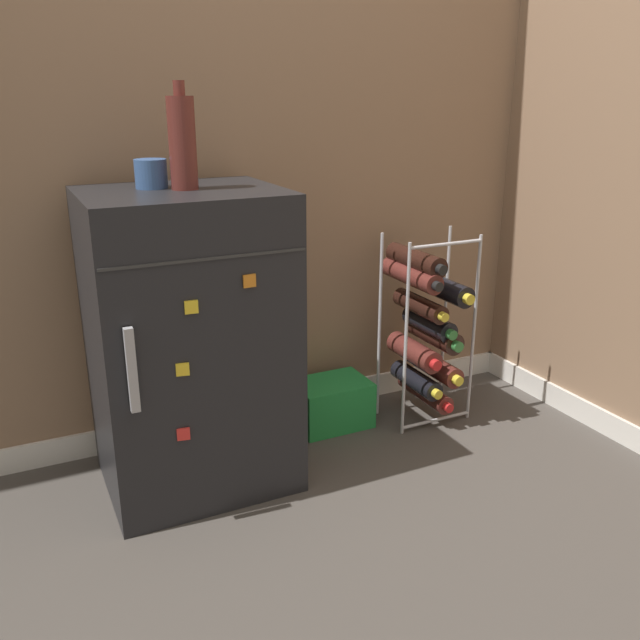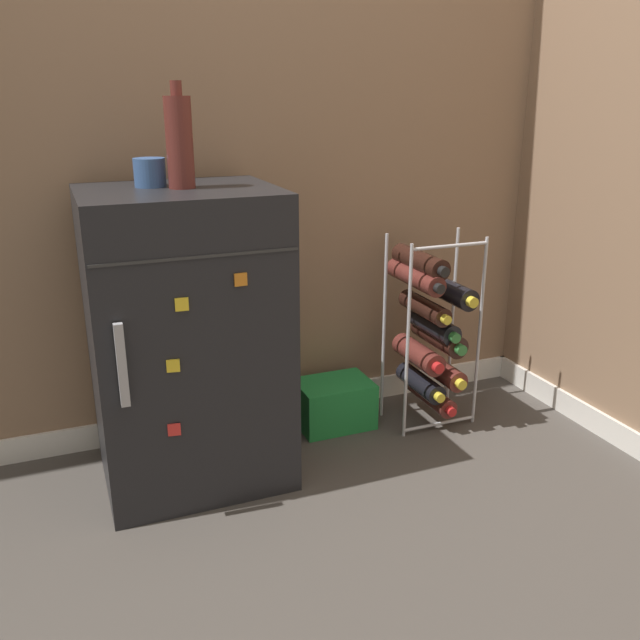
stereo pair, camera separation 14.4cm
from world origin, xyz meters
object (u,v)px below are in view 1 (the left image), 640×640
Objects in this scene: fridge_top_cup at (151,174)px; mini_fridge at (190,343)px; soda_box at (331,403)px; wine_rack at (425,327)px; fridge_top_bottle at (182,142)px.

mini_fridge is at bearing -45.55° from fridge_top_cup.
mini_fridge is 10.10× the size of fridge_top_cup.
wine_rack is at bearing -14.82° from soda_box.
mini_fridge is 0.68m from soda_box.
fridge_top_bottle is at bearing -177.12° from wine_rack.
wine_rack is 2.43× the size of fridge_top_bottle.
soda_box is (-0.34, 0.09, -0.28)m from wine_rack.
fridge_top_cup is (-0.62, -0.07, 0.88)m from soda_box.
soda_box is 1.12m from fridge_top_bottle.
fridge_top_cup is at bearing 140.81° from fridge_top_bottle.
wine_rack is 7.77× the size of fridge_top_cup.
fridge_top_cup is at bearing 134.45° from mini_fridge.
wine_rack is 2.61× the size of soda_box.
mini_fridge reaches higher than wine_rack.
fridge_top_cup reaches higher than wine_rack.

